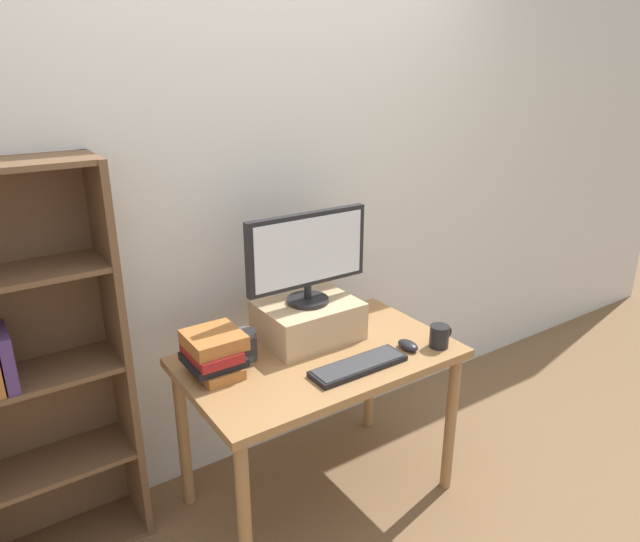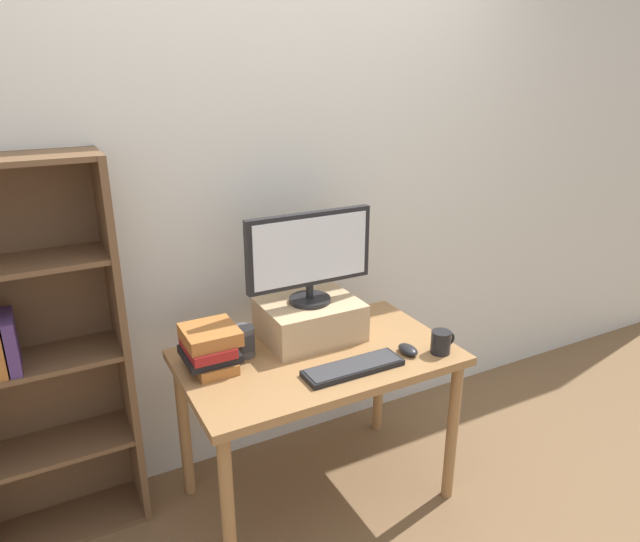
% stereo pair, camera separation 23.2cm
% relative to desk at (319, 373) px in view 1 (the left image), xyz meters
% --- Properties ---
extents(ground_plane, '(12.00, 12.00, 0.00)m').
position_rel_desk_xyz_m(ground_plane, '(0.00, 0.00, -0.63)').
color(ground_plane, brown).
extents(back_wall, '(7.00, 0.08, 2.60)m').
position_rel_desk_xyz_m(back_wall, '(0.00, 0.51, 0.67)').
color(back_wall, silver).
rests_on(back_wall, ground_plane).
extents(desk, '(1.12, 0.67, 0.72)m').
position_rel_desk_xyz_m(desk, '(0.00, 0.00, 0.00)').
color(desk, '#9E7042').
rests_on(desk, ground_plane).
extents(bookshelf_unit, '(0.66, 0.28, 1.56)m').
position_rel_desk_xyz_m(bookshelf_unit, '(-1.06, 0.35, 0.17)').
color(bookshelf_unit, brown).
rests_on(bookshelf_unit, ground_plane).
extents(riser_box, '(0.41, 0.32, 0.17)m').
position_rel_desk_xyz_m(riser_box, '(0.05, 0.16, 0.17)').
color(riser_box, tan).
rests_on(riser_box, desk).
extents(computer_monitor, '(0.56, 0.18, 0.40)m').
position_rel_desk_xyz_m(computer_monitor, '(0.05, 0.15, 0.47)').
color(computer_monitor, black).
rests_on(computer_monitor, riser_box).
extents(keyboard, '(0.41, 0.12, 0.02)m').
position_rel_desk_xyz_m(keyboard, '(0.06, -0.19, 0.10)').
color(keyboard, black).
rests_on(keyboard, desk).
extents(computer_mouse, '(0.06, 0.10, 0.04)m').
position_rel_desk_xyz_m(computer_mouse, '(0.33, -0.17, 0.11)').
color(computer_mouse, black).
rests_on(computer_mouse, desk).
extents(book_stack, '(0.21, 0.23, 0.17)m').
position_rel_desk_xyz_m(book_stack, '(-0.42, 0.10, 0.18)').
color(book_stack, '#AD662D').
rests_on(book_stack, desk).
extents(coffee_mug, '(0.11, 0.08, 0.10)m').
position_rel_desk_xyz_m(coffee_mug, '(0.46, -0.23, 0.14)').
color(coffee_mug, black).
rests_on(coffee_mug, desk).
extents(desk_speaker, '(0.09, 0.09, 0.13)m').
position_rel_desk_xyz_m(desk_speaker, '(-0.27, 0.13, 0.15)').
color(desk_speaker, '#4C4C51').
rests_on(desk_speaker, desk).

